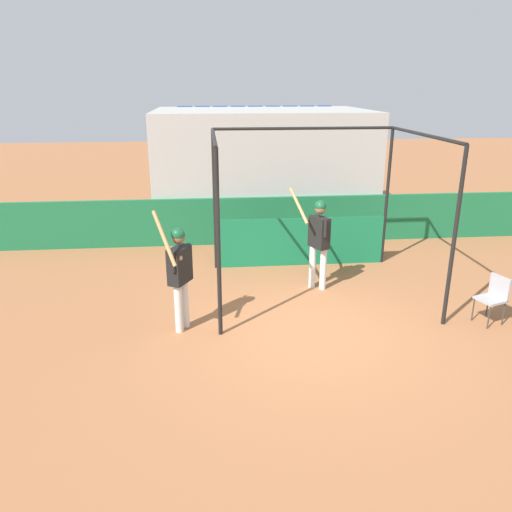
% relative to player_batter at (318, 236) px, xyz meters
% --- Properties ---
extents(ground_plane, '(60.00, 60.00, 0.00)m').
position_rel_player_batter_xyz_m(ground_plane, '(-0.57, -1.91, -1.11)').
color(ground_plane, '#935B38').
extents(outfield_wall, '(24.00, 0.12, 1.21)m').
position_rel_player_batter_xyz_m(outfield_wall, '(-0.57, 3.16, -0.50)').
color(outfield_wall, '#196038').
rests_on(outfield_wall, ground).
extents(bleacher_section, '(5.95, 4.00, 3.29)m').
position_rel_player_batter_xyz_m(bleacher_section, '(-0.57, 5.22, 0.53)').
color(bleacher_section, '#9E9E99').
rests_on(bleacher_section, ground).
extents(batting_cage, '(3.91, 3.26, 3.08)m').
position_rel_player_batter_xyz_m(batting_cage, '(-0.07, 0.79, 0.15)').
color(batting_cage, black).
rests_on(batting_cage, ground).
extents(player_batter, '(0.74, 0.78, 1.99)m').
position_rel_player_batter_xyz_m(player_batter, '(0.00, 0.00, 0.00)').
color(player_batter, silver).
rests_on(player_batter, ground).
extents(player_waiting, '(0.59, 0.83, 2.10)m').
position_rel_player_batter_xyz_m(player_waiting, '(-2.63, -1.55, -0.03)').
color(player_waiting, silver).
rests_on(player_waiting, ground).
extents(folding_chair, '(0.51, 0.51, 0.84)m').
position_rel_player_batter_xyz_m(folding_chair, '(2.70, -1.80, -0.59)').
color(folding_chair, '#99999E').
rests_on(folding_chair, ground).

